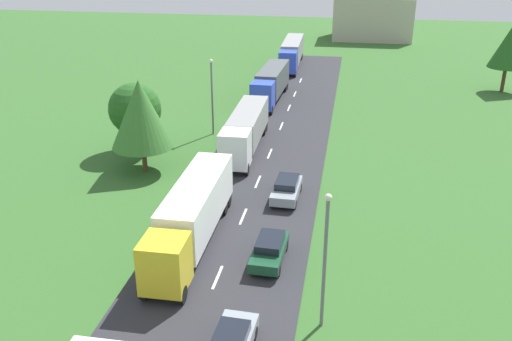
# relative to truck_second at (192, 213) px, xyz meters

# --- Properties ---
(truck_second) EXTENTS (2.59, 13.16, 3.77)m
(truck_second) POSITION_rel_truck_second_xyz_m (0.00, 0.00, 0.00)
(truck_second) COLOR yellow
(truck_second) RESTS_ON road
(truck_third) EXTENTS (2.75, 12.80, 3.49)m
(truck_third) POSITION_rel_truck_second_xyz_m (0.08, 17.10, -0.15)
(truck_third) COLOR white
(truck_third) RESTS_ON road
(truck_fourth) EXTENTS (2.84, 12.57, 3.67)m
(truck_fourth) POSITION_rel_truck_second_xyz_m (-0.13, 33.90, -0.04)
(truck_fourth) COLOR blue
(truck_fourth) RESTS_ON road
(truck_fifth) EXTENTS (2.89, 14.74, 3.69)m
(truck_fifth) POSITION_rel_truck_second_xyz_m (0.17, 52.69, -0.03)
(truck_fifth) COLOR blue
(truck_fifth) RESTS_ON road
(car_fourth) EXTENTS (1.92, 4.32, 1.47)m
(car_fourth) POSITION_rel_truck_second_xyz_m (5.11, -1.19, -1.38)
(car_fourth) COLOR #19472D
(car_fourth) RESTS_ON road
(car_fifth) EXTENTS (1.98, 4.46, 1.53)m
(car_fifth) POSITION_rel_truck_second_xyz_m (5.05, 7.60, -1.35)
(car_fifth) COLOR #8C939E
(car_fifth) RESTS_ON road
(lamppost_second) EXTENTS (0.36, 0.36, 7.42)m
(lamppost_second) POSITION_rel_truck_second_xyz_m (8.63, -6.66, 1.97)
(lamppost_second) COLOR slate
(lamppost_second) RESTS_ON ground
(lamppost_third) EXTENTS (0.36, 0.36, 7.46)m
(lamppost_third) POSITION_rel_truck_second_xyz_m (-3.97, 20.99, 1.99)
(lamppost_third) COLOR slate
(lamppost_third) RESTS_ON ground
(tree_oak) EXTENTS (4.70, 4.70, 6.34)m
(tree_oak) POSITION_rel_truck_second_xyz_m (-9.60, 15.21, 1.76)
(tree_oak) COLOR #513823
(tree_oak) RESTS_ON ground
(tree_maple) EXTENTS (5.08, 5.08, 7.80)m
(tree_maple) POSITION_rel_truck_second_xyz_m (-7.33, 10.90, 2.78)
(tree_maple) COLOR #513823
(tree_maple) RESTS_ON ground
(tree_pine) EXTENTS (4.59, 4.59, 8.12)m
(tree_pine) POSITION_rel_truck_second_xyz_m (28.01, 43.08, 3.36)
(tree_pine) COLOR #513823
(tree_pine) RESTS_ON ground
(distant_building) EXTENTS (14.34, 9.85, 7.69)m
(distant_building) POSITION_rel_truck_second_xyz_m (12.23, 79.09, 1.63)
(distant_building) COLOR #B2A899
(distant_building) RESTS_ON ground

